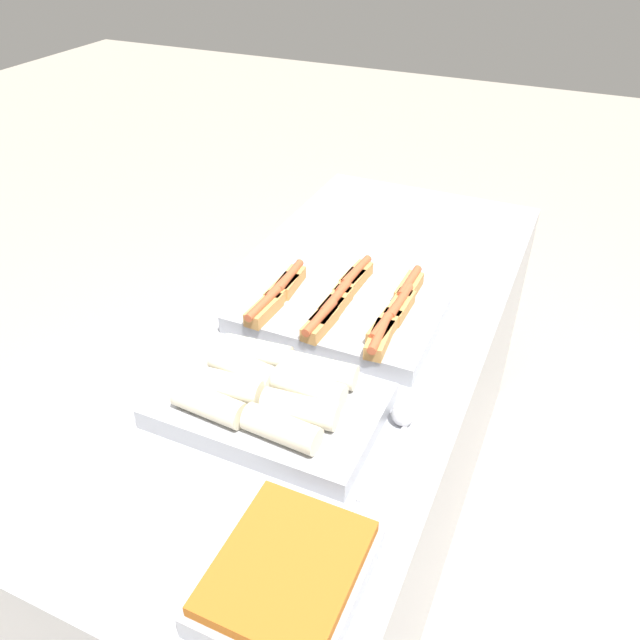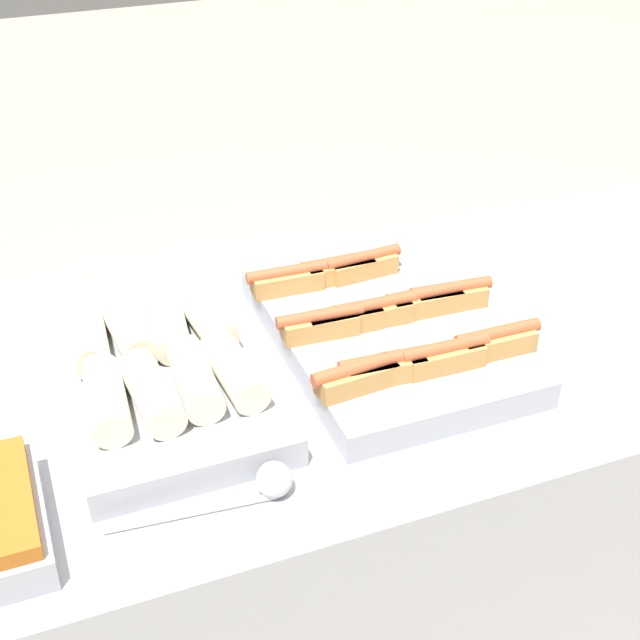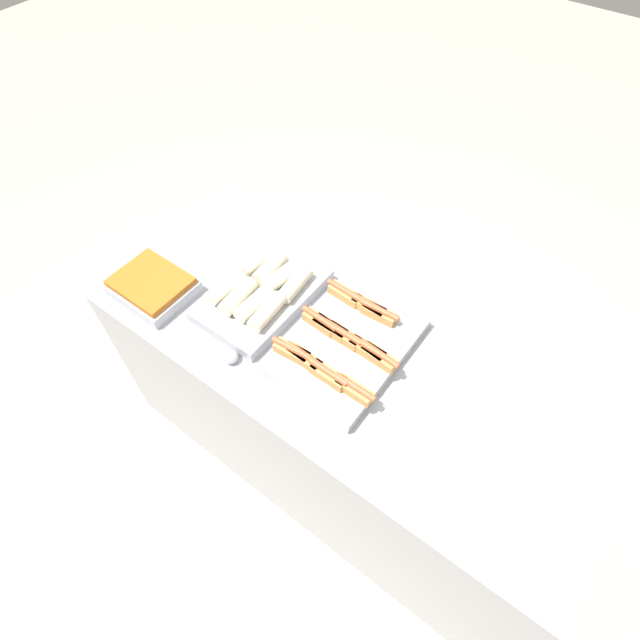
% 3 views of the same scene
% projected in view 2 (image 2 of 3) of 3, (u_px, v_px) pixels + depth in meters
% --- Properties ---
extents(counter, '(1.86, 0.79, 0.88)m').
position_uv_depth(counter, '(372.00, 525.00, 1.79)').
color(counter, '#A8AAB2').
rests_on(counter, ground_plane).
extents(tray_hotdogs, '(0.40, 0.52, 0.10)m').
position_uv_depth(tray_hotdogs, '(384.00, 328.00, 1.53)').
color(tray_hotdogs, '#A8AAB2').
rests_on(tray_hotdogs, counter).
extents(tray_wraps, '(0.31, 0.48, 0.11)m').
position_uv_depth(tray_wraps, '(162.00, 373.00, 1.41)').
color(tray_wraps, '#A8AAB2').
rests_on(tray_wraps, counter).
extents(serving_spoon_near, '(0.26, 0.05, 0.05)m').
position_uv_depth(serving_spoon_near, '(262.00, 484.00, 1.23)').
color(serving_spoon_near, silver).
rests_on(serving_spoon_near, counter).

